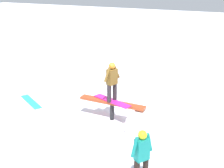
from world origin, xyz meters
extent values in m
plane|color=white|center=(0.00, 0.00, 0.00)|extent=(60.00, 60.00, 0.00)
cylinder|color=black|center=(0.00, 0.00, 0.29)|extent=(0.14, 0.14, 0.57)
cube|color=#A53F1E|center=(0.00, 0.00, 0.61)|extent=(2.28, 0.43, 0.08)
cube|color=white|center=(-1.71, 0.11, 0.26)|extent=(1.90, 1.62, 0.52)
cube|color=#D62093|center=(0.00, 0.00, 0.67)|extent=(1.44, 0.80, 0.03)
cylinder|color=#2A2528|center=(-0.05, -0.12, 0.97)|extent=(0.14, 0.14, 0.57)
cylinder|color=#2A2528|center=(0.05, 0.12, 0.97)|extent=(0.14, 0.14, 0.57)
cube|color=brown|center=(0.00, 0.00, 1.50)|extent=(0.31, 0.38, 0.51)
cylinder|color=brown|center=(-0.08, -0.19, 1.62)|extent=(0.18, 0.29, 0.46)
cylinder|color=brown|center=(0.08, 0.19, 1.62)|extent=(0.18, 0.29, 0.46)
sphere|color=orange|center=(0.00, 0.00, 1.86)|extent=(0.21, 0.21, 0.21)
cube|color=teal|center=(-1.87, 2.81, 0.93)|extent=(0.35, 0.37, 0.52)
cylinder|color=teal|center=(-1.76, 2.97, 1.05)|extent=(0.18, 0.20, 0.47)
cylinder|color=teal|center=(-1.99, 2.65, 1.05)|extent=(0.18, 0.20, 0.47)
sphere|color=yellow|center=(-1.87, 2.81, 1.29)|extent=(0.20, 0.20, 0.20)
cube|color=#29AFD7|center=(3.37, -0.19, 0.01)|extent=(1.40, 1.06, 0.02)
camera|label=1|loc=(-3.53, 8.60, 4.68)|focal=50.00mm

